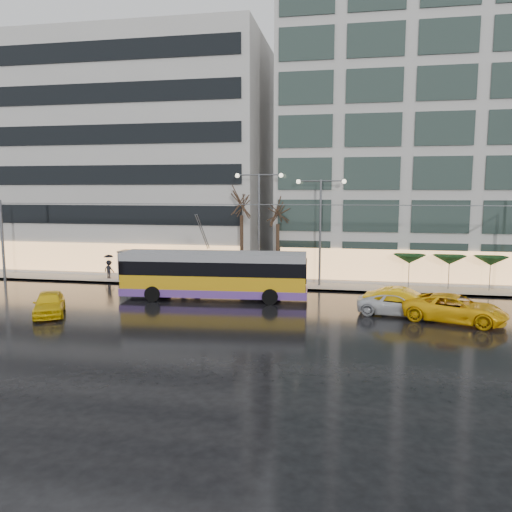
% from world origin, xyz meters
% --- Properties ---
extents(ground, '(140.00, 140.00, 0.00)m').
position_xyz_m(ground, '(0.00, 0.00, 0.00)').
color(ground, black).
rests_on(ground, ground).
extents(sidewalk, '(80.00, 10.00, 0.15)m').
position_xyz_m(sidewalk, '(2.00, 14.00, 0.07)').
color(sidewalk, gray).
rests_on(sidewalk, ground).
extents(kerb, '(80.00, 0.10, 0.15)m').
position_xyz_m(kerb, '(2.00, 9.05, 0.07)').
color(kerb, slate).
rests_on(kerb, ground).
extents(building_left, '(34.00, 14.00, 22.00)m').
position_xyz_m(building_left, '(-16.00, 19.00, 11.15)').
color(building_left, '#B0ADA8').
rests_on(building_left, sidewalk).
extents(building_right, '(32.00, 14.00, 25.00)m').
position_xyz_m(building_right, '(19.00, 19.00, 12.65)').
color(building_right, '#B0ADA8').
rests_on(building_right, sidewalk).
extents(trolleybus, '(13.44, 5.44, 6.16)m').
position_xyz_m(trolleybus, '(-0.21, 4.87, 1.67)').
color(trolleybus, gold).
rests_on(trolleybus, ground).
extents(catenary, '(42.24, 5.12, 7.00)m').
position_xyz_m(catenary, '(1.00, 7.94, 4.25)').
color(catenary, '#595B60').
rests_on(catenary, ground).
extents(bus_shelter, '(4.20, 1.60, 2.51)m').
position_xyz_m(bus_shelter, '(-8.38, 10.69, 1.96)').
color(bus_shelter, '#595B60').
rests_on(bus_shelter, sidewalk).
extents(street_lamp_near, '(3.96, 0.36, 9.03)m').
position_xyz_m(street_lamp_near, '(2.00, 10.80, 5.99)').
color(street_lamp_near, '#595B60').
rests_on(street_lamp_near, sidewalk).
extents(street_lamp_far, '(3.96, 0.36, 8.53)m').
position_xyz_m(street_lamp_far, '(7.00, 10.80, 5.71)').
color(street_lamp_far, '#595B60').
rests_on(street_lamp_far, sidewalk).
extents(tree_a, '(3.20, 3.20, 8.40)m').
position_xyz_m(tree_a, '(0.50, 11.00, 7.09)').
color(tree_a, black).
rests_on(tree_a, sidewalk).
extents(tree_b, '(3.20, 3.20, 7.70)m').
position_xyz_m(tree_b, '(3.50, 11.20, 6.40)').
color(tree_b, black).
rests_on(tree_b, sidewalk).
extents(parasol_a, '(2.50, 2.50, 2.65)m').
position_xyz_m(parasol_a, '(14.00, 11.00, 2.45)').
color(parasol_a, '#595B60').
rests_on(parasol_a, sidewalk).
extents(parasol_b, '(2.50, 2.50, 2.65)m').
position_xyz_m(parasol_b, '(17.00, 11.00, 2.45)').
color(parasol_b, '#595B60').
rests_on(parasol_b, sidewalk).
extents(parasol_c, '(2.50, 2.50, 2.65)m').
position_xyz_m(parasol_c, '(20.00, 11.00, 2.45)').
color(parasol_c, '#595B60').
rests_on(parasol_c, sidewalk).
extents(taxi_a, '(3.69, 4.72, 1.50)m').
position_xyz_m(taxi_a, '(-9.21, -1.56, 0.75)').
color(taxi_a, yellow).
rests_on(taxi_a, ground).
extents(taxi_b, '(5.24, 2.73, 1.64)m').
position_xyz_m(taxi_b, '(12.80, 2.74, 0.82)').
color(taxi_b, '#EEAE0C').
rests_on(taxi_b, ground).
extents(taxi_c, '(6.46, 4.45, 1.64)m').
position_xyz_m(taxi_c, '(15.60, 1.40, 0.82)').
color(taxi_c, yellow).
rests_on(taxi_c, ground).
extents(sedan_silver, '(5.22, 2.88, 1.38)m').
position_xyz_m(sedan_silver, '(12.38, 2.54, 0.69)').
color(sedan_silver, silver).
rests_on(sedan_silver, ground).
extents(pedestrian_a, '(1.18, 1.19, 2.19)m').
position_xyz_m(pedestrian_a, '(-4.52, 10.50, 1.63)').
color(pedestrian_a, black).
rests_on(pedestrian_a, sidewalk).
extents(pedestrian_b, '(1.12, 1.01, 1.88)m').
position_xyz_m(pedestrian_b, '(-3.24, 10.19, 1.09)').
color(pedestrian_b, black).
rests_on(pedestrian_b, sidewalk).
extents(pedestrian_c, '(1.14, 1.01, 2.11)m').
position_xyz_m(pedestrian_c, '(-11.33, 10.65, 1.26)').
color(pedestrian_c, black).
rests_on(pedestrian_c, sidewalk).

